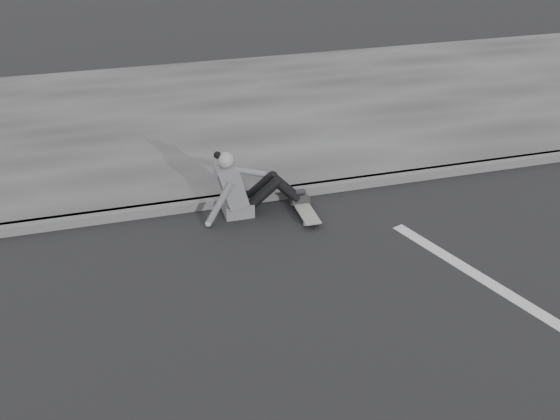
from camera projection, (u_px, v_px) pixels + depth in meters
The scene contains 5 objects.
ground at pixel (299, 328), 5.99m from camera, with size 80.00×80.00×0.00m, color black.
curb at pixel (241, 198), 8.11m from camera, with size 24.00×0.16×0.12m, color #4F4F4F.
sidewalk at pixel (202, 116), 10.63m from camera, with size 24.00×6.00×0.12m, color #3C3C3C.
skateboard at pixel (304, 209), 7.84m from camera, with size 0.20×0.78×0.09m.
seated_woman at pixel (242, 188), 7.73m from camera, with size 1.38×0.46×0.88m.
Camera 1 is at (-1.43, -4.40, 3.97)m, focal length 40.00 mm.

